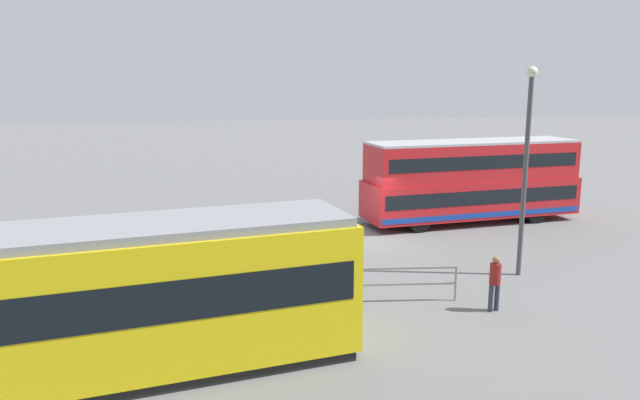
% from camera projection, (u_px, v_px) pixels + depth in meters
% --- Properties ---
extents(ground_plane, '(160.00, 160.00, 0.00)m').
position_uv_depth(ground_plane, '(370.00, 239.00, 24.60)').
color(ground_plane, slate).
extents(double_decker_bus, '(10.43, 3.52, 3.83)m').
position_uv_depth(double_decker_bus, '(471.00, 181.00, 27.32)').
color(double_decker_bus, red).
rests_on(double_decker_bus, ground).
extents(tram_yellow, '(12.40, 4.43, 3.45)m').
position_uv_depth(tram_yellow, '(81.00, 303.00, 12.63)').
color(tram_yellow, yellow).
rests_on(tram_yellow, ground).
extents(pedestrian_near_railing, '(0.45, 0.45, 1.67)m').
position_uv_depth(pedestrian_near_railing, '(268.00, 273.00, 17.21)').
color(pedestrian_near_railing, '#33384C').
rests_on(pedestrian_near_railing, ground).
extents(pedestrian_crossing, '(0.38, 0.38, 1.63)m').
position_uv_depth(pedestrian_crossing, '(495.00, 280.00, 16.71)').
color(pedestrian_crossing, '#33384C').
rests_on(pedestrian_crossing, ground).
extents(pedestrian_railing, '(9.81, 1.46, 1.08)m').
position_uv_depth(pedestrian_railing, '(291.00, 280.00, 17.25)').
color(pedestrian_railing, gray).
rests_on(pedestrian_railing, ground).
extents(info_sign, '(1.06, 0.26, 2.38)m').
position_uv_depth(info_sign, '(136.00, 251.00, 17.05)').
color(info_sign, slate).
rests_on(info_sign, ground).
extents(street_lamp, '(0.36, 0.36, 6.96)m').
position_uv_depth(street_lamp, '(526.00, 156.00, 19.28)').
color(street_lamp, '#4C4C51').
rests_on(street_lamp, ground).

